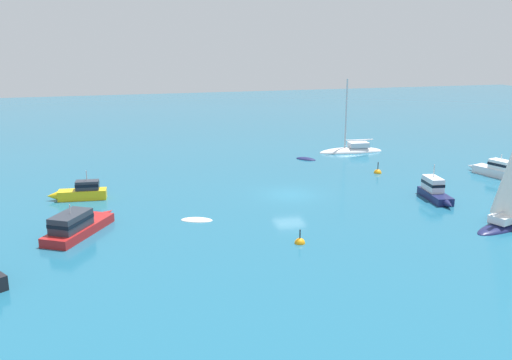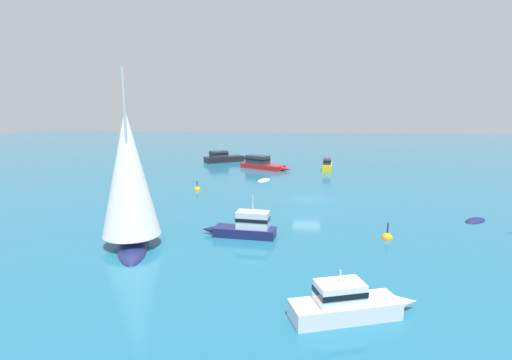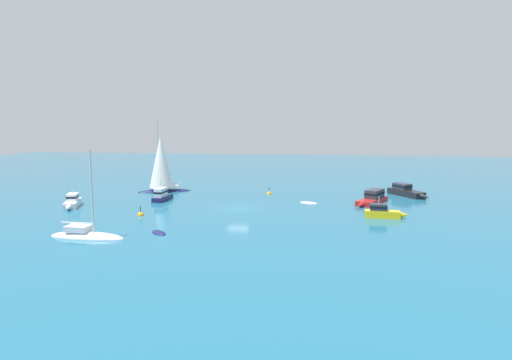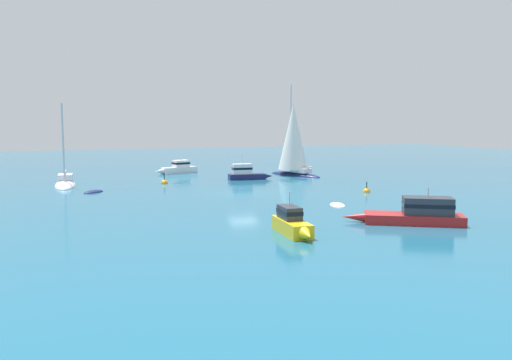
{
  "view_description": "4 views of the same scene",
  "coord_description": "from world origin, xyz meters",
  "px_view_note": "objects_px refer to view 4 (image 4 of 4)",
  "views": [
    {
      "loc": [
        -14.19,
        -44.28,
        13.47
      ],
      "look_at": [
        -4.12,
        -4.77,
        2.75
      ],
      "focal_mm": 40.66,
      "sensor_mm": 36.0,
      "label": 1
    },
    {
      "loc": [
        36.41,
        -0.85,
        8.76
      ],
      "look_at": [
        -3.07,
        -5.01,
        1.08
      ],
      "focal_mm": 28.51,
      "sensor_mm": 36.0,
      "label": 2
    },
    {
      "loc": [
        -8.64,
        52.64,
        11.07
      ],
      "look_at": [
        -1.39,
        -6.67,
        2.63
      ],
      "focal_mm": 31.29,
      "sensor_mm": 36.0,
      "label": 3
    },
    {
      "loc": [
        -43.88,
        15.36,
        6.44
      ],
      "look_at": [
        1.17,
        -1.65,
        1.06
      ],
      "focal_mm": 37.16,
      "sensor_mm": 36.0,
      "label": 4
    }
  ],
  "objects_px": {
    "sailboat_1": "(293,142)",
    "cabin_cruiser_1": "(293,223)",
    "cabin_cruiser": "(178,168)",
    "dinghy": "(337,205)",
    "sailboat": "(65,184)",
    "skiff": "(93,192)",
    "mooring_buoy": "(367,192)",
    "motor_cruiser_1": "(417,213)",
    "channel_buoy": "(164,183)",
    "motor_cruiser": "(246,173)"
  },
  "relations": [
    {
      "from": "cabin_cruiser_1",
      "to": "sailboat_1",
      "type": "bearing_deg",
      "value": 159.52
    },
    {
      "from": "cabin_cruiser_1",
      "to": "mooring_buoy",
      "type": "distance_m",
      "value": 19.71
    },
    {
      "from": "cabin_cruiser",
      "to": "sailboat_1",
      "type": "height_order",
      "value": "sailboat_1"
    },
    {
      "from": "motor_cruiser_1",
      "to": "cabin_cruiser_1",
      "type": "distance_m",
      "value": 8.63
    },
    {
      "from": "sailboat_1",
      "to": "channel_buoy",
      "type": "height_order",
      "value": "sailboat_1"
    },
    {
      "from": "sailboat",
      "to": "cabin_cruiser_1",
      "type": "xyz_separation_m",
      "value": [
        -28.68,
        -11.77,
        0.49
      ]
    },
    {
      "from": "motor_cruiser_1",
      "to": "mooring_buoy",
      "type": "relative_size",
      "value": 5.54
    },
    {
      "from": "skiff",
      "to": "motor_cruiser_1",
      "type": "xyz_separation_m",
      "value": [
        -22.47,
        -18.1,
        0.69
      ]
    },
    {
      "from": "cabin_cruiser",
      "to": "dinghy",
      "type": "height_order",
      "value": "cabin_cruiser"
    },
    {
      "from": "cabin_cruiser_1",
      "to": "cabin_cruiser",
      "type": "bearing_deg",
      "value": -178.15
    },
    {
      "from": "sailboat_1",
      "to": "cabin_cruiser_1",
      "type": "relative_size",
      "value": 2.34
    },
    {
      "from": "sailboat_1",
      "to": "mooring_buoy",
      "type": "xyz_separation_m",
      "value": [
        -16.08,
        0.05,
        -4.0
      ]
    },
    {
      "from": "sailboat_1",
      "to": "mooring_buoy",
      "type": "distance_m",
      "value": 16.57
    },
    {
      "from": "sailboat",
      "to": "cabin_cruiser_1",
      "type": "bearing_deg",
      "value": 25.76
    },
    {
      "from": "channel_buoy",
      "to": "mooring_buoy",
      "type": "xyz_separation_m",
      "value": [
        -13.18,
        -15.94,
        -0.0
      ]
    },
    {
      "from": "sailboat",
      "to": "mooring_buoy",
      "type": "xyz_separation_m",
      "value": [
        -14.65,
        -25.61,
        -0.13
      ]
    },
    {
      "from": "motor_cruiser_1",
      "to": "cabin_cruiser_1",
      "type": "relative_size",
      "value": 1.51
    },
    {
      "from": "mooring_buoy",
      "to": "channel_buoy",
      "type": "bearing_deg",
      "value": 50.41
    },
    {
      "from": "dinghy",
      "to": "channel_buoy",
      "type": "bearing_deg",
      "value": -133.32
    },
    {
      "from": "mooring_buoy",
      "to": "cabin_cruiser_1",
      "type": "bearing_deg",
      "value": 135.39
    },
    {
      "from": "motor_cruiser_1",
      "to": "skiff",
      "type": "bearing_deg",
      "value": -20.94
    },
    {
      "from": "skiff",
      "to": "channel_buoy",
      "type": "relative_size",
      "value": 1.63
    },
    {
      "from": "channel_buoy",
      "to": "mooring_buoy",
      "type": "distance_m",
      "value": 20.69
    },
    {
      "from": "motor_cruiser_1",
      "to": "dinghy",
      "type": "distance_m",
      "value": 8.34
    },
    {
      "from": "skiff",
      "to": "sailboat_1",
      "type": "bearing_deg",
      "value": 154.66
    },
    {
      "from": "mooring_buoy",
      "to": "skiff",
      "type": "bearing_deg",
      "value": 70.03
    },
    {
      "from": "sailboat_1",
      "to": "motor_cruiser_1",
      "type": "relative_size",
      "value": 1.56
    },
    {
      "from": "motor_cruiser",
      "to": "channel_buoy",
      "type": "xyz_separation_m",
      "value": [
        -0.57,
        9.17,
        -0.7
      ]
    },
    {
      "from": "motor_cruiser_1",
      "to": "dinghy",
      "type": "relative_size",
      "value": 2.8
    },
    {
      "from": "sailboat_1",
      "to": "cabin_cruiser",
      "type": "bearing_deg",
      "value": 37.97
    },
    {
      "from": "sailboat",
      "to": "dinghy",
      "type": "bearing_deg",
      "value": 46.91
    },
    {
      "from": "skiff",
      "to": "dinghy",
      "type": "bearing_deg",
      "value": 96.77
    },
    {
      "from": "skiff",
      "to": "channel_buoy",
      "type": "bearing_deg",
      "value": 169.23
    },
    {
      "from": "dinghy",
      "to": "sailboat",
      "type": "bearing_deg",
      "value": -116.92
    },
    {
      "from": "sailboat_1",
      "to": "motor_cruiser_1",
      "type": "distance_m",
      "value": 30.71
    },
    {
      "from": "motor_cruiser_1",
      "to": "sailboat",
      "type": "bearing_deg",
      "value": -24.35
    },
    {
      "from": "channel_buoy",
      "to": "mooring_buoy",
      "type": "height_order",
      "value": "channel_buoy"
    },
    {
      "from": "cabin_cruiser",
      "to": "cabin_cruiser_1",
      "type": "height_order",
      "value": "cabin_cruiser_1"
    },
    {
      "from": "skiff",
      "to": "dinghy",
      "type": "height_order",
      "value": "skiff"
    },
    {
      "from": "cabin_cruiser_1",
      "to": "channel_buoy",
      "type": "relative_size",
      "value": 3.29
    },
    {
      "from": "cabin_cruiser",
      "to": "motor_cruiser_1",
      "type": "height_order",
      "value": "motor_cruiser_1"
    },
    {
      "from": "cabin_cruiser",
      "to": "channel_buoy",
      "type": "height_order",
      "value": "cabin_cruiser"
    },
    {
      "from": "motor_cruiser_1",
      "to": "mooring_buoy",
      "type": "height_order",
      "value": "motor_cruiser_1"
    },
    {
      "from": "sailboat_1",
      "to": "motor_cruiser_1",
      "type": "xyz_separation_m",
      "value": [
        -30.08,
        5.26,
        -3.32
      ]
    },
    {
      "from": "skiff",
      "to": "dinghy",
      "type": "xyz_separation_m",
      "value": [
        -14.23,
        -17.05,
        0.0
      ]
    },
    {
      "from": "sailboat",
      "to": "sailboat_1",
      "type": "relative_size",
      "value": 0.78
    },
    {
      "from": "cabin_cruiser",
      "to": "skiff",
      "type": "distance_m",
      "value": 18.66
    },
    {
      "from": "sailboat",
      "to": "dinghy",
      "type": "relative_size",
      "value": 3.42
    },
    {
      "from": "motor_cruiser_1",
      "to": "cabin_cruiser_1",
      "type": "bearing_deg",
      "value": 30.36
    },
    {
      "from": "sailboat_1",
      "to": "motor_cruiser",
      "type": "bearing_deg",
      "value": 87.8
    }
  ]
}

